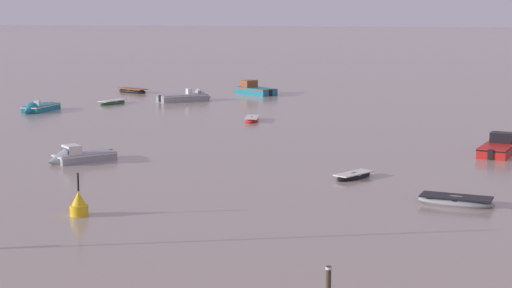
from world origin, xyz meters
name	(u,v)px	position (x,y,z in m)	size (l,w,h in m)	color
motorboat_moored_0	(75,158)	(-13.66, 33.62, 0.26)	(4.24, 4.44, 1.74)	gray
rowboat_moored_0	(252,119)	(-6.42, 55.43, 0.14)	(1.57, 3.47, 0.53)	red
rowboat_moored_1	(456,201)	(10.46, 26.61, 0.17)	(4.12, 2.09, 0.62)	gray
motorboat_moored_1	(251,91)	(-11.41, 78.30, 0.35)	(6.11, 5.52, 2.33)	#197084
rowboat_moored_2	(113,102)	(-23.43, 65.27, 0.15)	(2.41, 3.74, 0.56)	#23602D
motorboat_moored_2	(190,98)	(-16.32, 69.80, 0.29)	(5.98, 5.52, 2.08)	gray
motorboat_moored_3	(37,110)	(-28.13, 57.45, 0.24)	(2.26, 5.15, 1.71)	#197084
rowboat_moored_5	(354,176)	(4.69, 32.20, 0.13)	(2.45, 3.02, 0.46)	black
rowboat_moored_6	(132,91)	(-25.44, 76.80, 0.18)	(4.47, 3.23, 0.67)	black
motorboat_moored_5	(500,148)	(13.95, 43.06, 0.31)	(3.31, 5.77, 2.08)	red
channel_buoy	(79,206)	(-7.68, 20.51, 0.46)	(0.90, 0.90, 2.30)	gold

